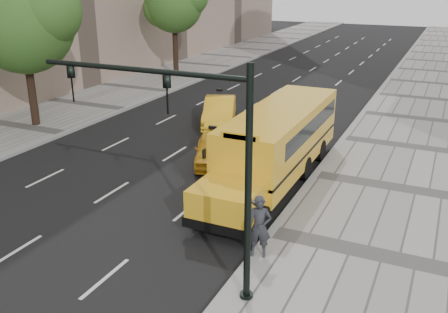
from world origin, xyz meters
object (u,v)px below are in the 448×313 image
at_px(tree_c, 175,3).
at_px(taxi_near, 213,149).
at_px(pedestrian, 259,227).
at_px(taxi_far, 220,112).
at_px(traffic_signal, 197,150).
at_px(tree_b, 24,21).
at_px(school_bus, 278,138).

relative_size(tree_c, taxi_near, 2.14).
distance_m(taxi_near, pedestrian, 8.47).
bearing_deg(taxi_far, traffic_signal, -87.94).
relative_size(taxi_near, pedestrian, 1.98).
relative_size(tree_b, traffic_signal, 1.34).
height_order(tree_b, school_bus, tree_b).
relative_size(school_bus, traffic_signal, 1.81).
xyz_separation_m(tree_c, taxi_far, (9.28, -11.23, -5.20)).
height_order(tree_c, traffic_signal, tree_c).
bearing_deg(taxi_far, taxi_near, -88.87).
height_order(tree_b, traffic_signal, tree_b).
distance_m(school_bus, traffic_signal, 8.88).
bearing_deg(taxi_far, school_bus, -68.59).
distance_m(tree_b, taxi_near, 12.76).
xyz_separation_m(tree_c, pedestrian, (16.56, -23.78, -4.87)).
bearing_deg(tree_b, taxi_far, 27.09).
bearing_deg(traffic_signal, tree_c, 121.10).
bearing_deg(pedestrian, taxi_far, 103.34).
bearing_deg(school_bus, tree_c, 130.72).
relative_size(taxi_far, traffic_signal, 0.75).
bearing_deg(traffic_signal, school_bus, 94.63).
xyz_separation_m(tree_c, traffic_signal, (15.60, -25.86, -1.90)).
bearing_deg(school_bus, pedestrian, -75.66).
height_order(school_bus, taxi_far, school_bus).
xyz_separation_m(pedestrian, traffic_signal, (-0.96, -2.08, 2.96)).
xyz_separation_m(tree_b, taxi_near, (11.61, -0.95, -5.19)).
relative_size(tree_b, taxi_far, 1.78).
bearing_deg(school_bus, tree_b, 174.80).
bearing_deg(tree_b, tree_c, 90.06).
xyz_separation_m(tree_b, pedestrian, (16.55, -7.81, -4.73)).
distance_m(school_bus, taxi_far, 8.35).
bearing_deg(taxi_far, tree_b, -174.21).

